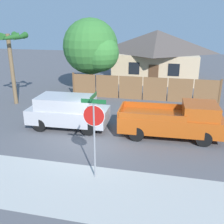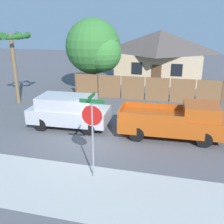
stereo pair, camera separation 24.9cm
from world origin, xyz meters
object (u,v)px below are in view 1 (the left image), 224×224
Objects in this scene: palm_tree at (9,43)px; stop_sign at (94,122)px; house at (156,55)px; oak_tree at (93,48)px; red_suv at (68,111)px; orange_pickup at (175,120)px.

palm_tree is 1.51× the size of stop_sign.
house is at bearing 48.36° from palm_tree.
oak_tree is 1.80× the size of stop_sign.
oak_tree is at bearing 94.21° from red_suv.
house is 1.70× the size of palm_tree.
palm_tree is at bearing 135.60° from stop_sign.
house is at bearing 85.85° from stop_sign.
stop_sign is at bearing -43.44° from palm_tree.
orange_pickup reaches higher than red_suv.
oak_tree is 1.19× the size of palm_tree.
oak_tree is at bearing -128.51° from house.
house is 2.57× the size of stop_sign.
red_suv is (0.88, -7.95, -2.68)m from oak_tree.
house is 14.21m from orange_pickup.
house is at bearing 72.19° from red_suv.
red_suv is (5.48, -3.42, -3.33)m from palm_tree.
orange_pickup is (1.93, -13.99, -1.64)m from house.
palm_tree is at bearing 145.92° from red_suv.
orange_pickup is (5.86, 0.01, -0.07)m from red_suv.
oak_tree is 6.49m from palm_tree.
orange_pickup is 1.59× the size of stop_sign.
oak_tree is 1.34× the size of red_suv.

